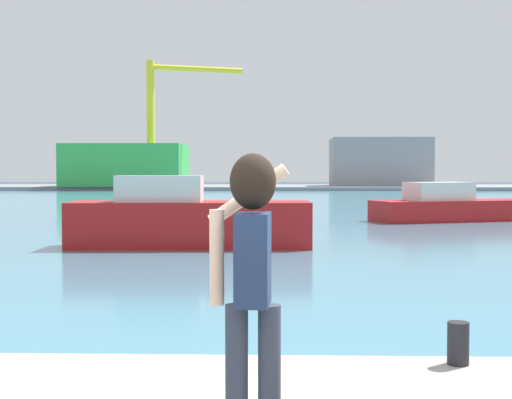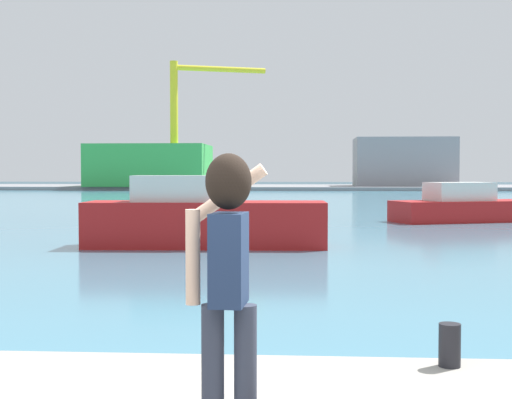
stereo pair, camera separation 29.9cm
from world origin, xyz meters
TOP-DOWN VIEW (x-y plane):
  - ground_plane at (0.00, 50.00)m, footprint 220.00×220.00m
  - harbor_water at (0.00, 52.00)m, footprint 140.00×100.00m
  - far_shore_dock at (0.00, 92.00)m, footprint 140.00×20.00m
  - person_photographer at (-0.06, 0.05)m, footprint 0.53×0.55m
  - harbor_bollard at (1.62, 1.74)m, footprint 0.18×0.18m
  - boat_moored at (-2.68, 17.21)m, footprint 7.40×2.25m
  - boat_moored_2 at (8.44, 29.15)m, footprint 8.50×4.94m
  - warehouse_left at (-19.47, 86.95)m, footprint 15.16×10.60m
  - warehouse_right at (13.95, 91.03)m, footprint 12.96×8.24m
  - port_crane at (-14.38, 85.45)m, footprint 12.01×4.77m

SIDE VIEW (x-z plane):
  - ground_plane at x=0.00m, z-range 0.00..0.00m
  - harbor_water at x=0.00m, z-range 0.00..0.02m
  - far_shore_dock at x=0.00m, z-range 0.00..0.46m
  - boat_moored_2 at x=8.44m, z-range -0.24..1.59m
  - boat_moored at x=-2.68m, z-range -0.24..1.96m
  - harbor_bollard at x=1.62m, z-range 0.70..1.06m
  - person_photographer at x=-0.06m, z-range 0.89..2.63m
  - warehouse_left at x=-19.47m, z-range 0.46..5.87m
  - warehouse_right at x=13.95m, z-range 0.46..6.85m
  - port_crane at x=-14.38m, z-range 2.40..18.37m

